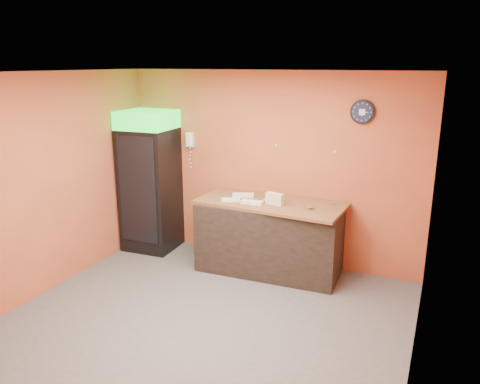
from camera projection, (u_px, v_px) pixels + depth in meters
The scene contains 15 objects.
floor at pixel (207, 319), 5.47m from camera, with size 4.50×4.50×0.00m, color #47474C.
back_wall at pixel (269, 168), 6.86m from camera, with size 4.50×0.02×2.80m, color #B75A33.
left_wall at pixel (50, 184), 5.99m from camera, with size 0.02×4.00×2.80m, color #B75A33.
right_wall at pixel (424, 235), 4.21m from camera, with size 0.02×4.00×2.80m, color #B75A33.
ceiling at pixel (202, 72), 4.72m from camera, with size 4.50×4.00×0.02m, color white.
beverage_cooler at pixel (149, 183), 7.32m from camera, with size 0.81×0.82×2.20m.
prep_counter at pixel (270, 238), 6.64m from camera, with size 1.98×0.88×0.99m, color black.
wall_clock at pixel (362, 112), 6.09m from camera, with size 0.32×0.06×0.32m.
wall_phone at pixel (190, 140), 7.23m from camera, with size 0.12×0.10×0.22m.
butcher_paper at pixel (270, 203), 6.50m from camera, with size 2.03×0.90×0.04m, color brown.
sub_roll_stack at pixel (275, 199), 6.36m from camera, with size 0.26×0.13×0.16m.
wrapped_sandwich_left at pixel (231, 200), 6.53m from camera, with size 0.26×0.10×0.04m, color silver.
wrapped_sandwich_mid at pixel (252, 202), 6.40m from camera, with size 0.30×0.12×0.04m, color silver.
wrapped_sandwich_right at pixel (243, 195), 6.74m from camera, with size 0.31×0.12×0.04m, color silver.
kitchen_tool at pixel (274, 200), 6.48m from camera, with size 0.06×0.06×0.06m, color silver.
Camera 1 is at (2.35, -4.29, 2.90)m, focal length 35.00 mm.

